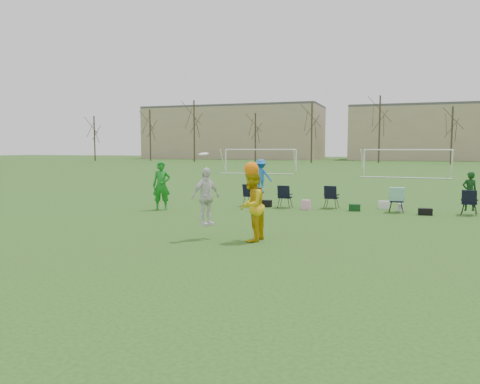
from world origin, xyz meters
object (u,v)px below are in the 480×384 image
at_px(fielder_green_near, 161,186).
at_px(goal_left, 260,154).
at_px(goal_mid, 407,155).
at_px(fielder_blue, 261,176).
at_px(center_contest, 237,202).

xyz_separation_m(fielder_green_near, goal_left, (-4.16, 28.59, 0.92)).
height_order(goal_left, goal_mid, same).
bearing_deg(goal_mid, fielder_blue, -110.23).
xyz_separation_m(center_contest, goal_left, (-9.24, 33.65, 0.85)).
xyz_separation_m(fielder_green_near, fielder_blue, (1.75, 8.62, -0.05)).
height_order(center_contest, goal_left, goal_left).
bearing_deg(fielder_green_near, goal_left, 78.73).
height_order(fielder_blue, center_contest, center_contest).
bearing_deg(goal_mid, goal_left, 175.87).
height_order(fielder_green_near, goal_mid, goal_mid).
height_order(fielder_green_near, goal_left, goal_left).
distance_m(fielder_blue, goal_mid, 19.73).
relative_size(goal_left, goal_mid, 1.00).
bearing_deg(center_contest, goal_left, 105.35).
height_order(fielder_blue, goal_left, goal_left).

